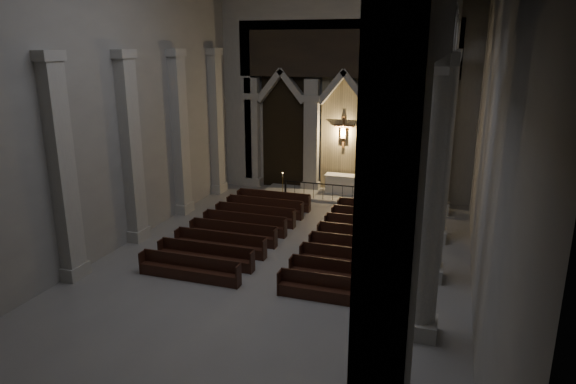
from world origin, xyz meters
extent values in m
plane|color=gray|center=(0.00, 0.00, 0.00)|extent=(24.00, 24.00, 0.00)
cube|color=gray|center=(0.00, 12.00, 6.00)|extent=(14.00, 0.10, 12.00)
cube|color=gray|center=(-7.00, 0.00, 6.00)|extent=(0.10, 24.00, 12.00)
cube|color=gray|center=(7.00, 0.00, 6.00)|extent=(0.10, 24.00, 12.00)
cube|color=#A9A69E|center=(-5.40, 11.50, 3.20)|extent=(0.80, 0.50, 6.40)
cube|color=#A9A69E|center=(-5.40, 11.50, 0.25)|extent=(1.05, 0.70, 0.50)
cube|color=#A9A69E|center=(-5.40, 11.50, 5.35)|extent=(1.00, 0.65, 0.35)
cube|color=#A9A69E|center=(-1.80, 11.50, 3.20)|extent=(0.80, 0.50, 6.40)
cube|color=#A9A69E|center=(-1.80, 11.50, 0.25)|extent=(1.05, 0.70, 0.50)
cube|color=#A9A69E|center=(-1.80, 11.50, 5.35)|extent=(1.00, 0.65, 0.35)
cube|color=#A9A69E|center=(1.80, 11.50, 3.20)|extent=(0.80, 0.50, 6.40)
cube|color=#A9A69E|center=(1.80, 11.50, 0.25)|extent=(1.05, 0.70, 0.50)
cube|color=#A9A69E|center=(1.80, 11.50, 5.35)|extent=(1.00, 0.65, 0.35)
cube|color=#A9A69E|center=(5.40, 11.50, 3.20)|extent=(0.80, 0.50, 6.40)
cube|color=#A9A69E|center=(5.40, 11.50, 0.25)|extent=(1.05, 0.70, 0.50)
cube|color=#A9A69E|center=(5.40, 11.50, 5.35)|extent=(1.00, 0.65, 0.35)
cube|color=black|center=(-3.60, 11.85, 3.50)|extent=(2.60, 0.15, 7.00)
cube|color=tan|center=(0.00, 11.85, 3.50)|extent=(2.60, 0.15, 7.00)
cube|color=black|center=(3.60, 11.85, 3.50)|extent=(2.60, 0.15, 7.00)
cube|color=black|center=(0.00, 11.50, 8.00)|extent=(12.00, 0.50, 3.00)
cube|color=#A9A69E|center=(-6.20, 11.50, 4.50)|extent=(1.60, 0.50, 9.00)
cube|color=#A9A69E|center=(6.20, 11.50, 4.50)|extent=(1.60, 0.50, 9.00)
plane|color=#FFBC72|center=(0.00, 11.82, 3.50)|extent=(1.50, 0.00, 1.50)
cube|color=#52351C|center=(0.00, 11.73, 3.50)|extent=(0.13, 0.08, 1.80)
cube|color=#52351C|center=(0.00, 11.73, 3.85)|extent=(1.10, 0.08, 0.13)
cube|color=tan|center=(0.00, 11.67, 3.45)|extent=(0.26, 0.10, 0.60)
sphere|color=tan|center=(0.00, 11.67, 3.85)|extent=(0.17, 0.17, 0.17)
cylinder|color=tan|center=(-0.26, 11.67, 3.82)|extent=(0.45, 0.08, 0.08)
cylinder|color=tan|center=(0.26, 11.67, 3.82)|extent=(0.45, 0.08, 0.08)
cube|color=#A9A69E|center=(5.50, 9.50, 0.25)|extent=(1.00, 1.00, 0.50)
cylinder|color=#A9A69E|center=(5.50, 9.50, 4.00)|extent=(0.70, 0.70, 7.50)
cube|color=#A9A69E|center=(5.50, 9.50, 7.85)|extent=(0.95, 0.95, 0.35)
cube|color=#A9A69E|center=(5.50, 5.50, 0.25)|extent=(1.00, 1.00, 0.50)
cylinder|color=#A9A69E|center=(5.50, 5.50, 4.00)|extent=(0.70, 0.70, 7.50)
cube|color=#A9A69E|center=(5.50, 5.50, 7.85)|extent=(0.95, 0.95, 0.35)
cube|color=#A9A69E|center=(5.50, 1.50, 0.25)|extent=(1.00, 1.00, 0.50)
cylinder|color=#A9A69E|center=(5.50, 1.50, 4.00)|extent=(0.70, 0.70, 7.50)
cube|color=#A9A69E|center=(5.50, 1.50, 7.85)|extent=(0.95, 0.95, 0.35)
cube|color=#A9A69E|center=(5.50, -2.50, 0.25)|extent=(1.00, 1.00, 0.50)
cylinder|color=#A9A69E|center=(5.50, -2.50, 4.00)|extent=(0.70, 0.70, 7.50)
cube|color=#A9A69E|center=(5.50, -2.50, 7.85)|extent=(0.95, 0.95, 0.35)
cube|color=#A9A69E|center=(5.50, 11.40, 4.60)|extent=(0.55, 1.20, 9.20)
cube|color=#A9A69E|center=(5.50, -11.40, 4.60)|extent=(0.55, 1.20, 9.20)
cube|color=#A9A69E|center=(-6.75, 9.50, 0.25)|extent=(0.60, 1.00, 0.50)
cube|color=#A9A69E|center=(-6.75, 9.50, 4.00)|extent=(0.50, 0.80, 7.50)
cube|color=#A9A69E|center=(-6.75, 9.50, 7.85)|extent=(0.60, 1.00, 0.35)
cube|color=#A9A69E|center=(-6.75, 5.50, 0.25)|extent=(0.60, 1.00, 0.50)
cube|color=#A9A69E|center=(-6.75, 5.50, 4.00)|extent=(0.50, 0.80, 7.50)
cube|color=#A9A69E|center=(-6.75, 5.50, 7.85)|extent=(0.60, 1.00, 0.35)
cube|color=#A9A69E|center=(-6.75, 1.50, 0.25)|extent=(0.60, 1.00, 0.50)
cube|color=#A9A69E|center=(-6.75, 1.50, 4.00)|extent=(0.50, 0.80, 7.50)
cube|color=#A9A69E|center=(-6.75, 1.50, 7.85)|extent=(0.60, 1.00, 0.35)
cube|color=#A9A69E|center=(-6.75, -2.50, 0.25)|extent=(0.60, 1.00, 0.50)
cube|color=#A9A69E|center=(-6.75, -2.50, 4.00)|extent=(0.50, 0.80, 7.50)
cube|color=#A9A69E|center=(-6.75, -2.50, 7.85)|extent=(0.60, 1.00, 0.35)
cube|color=#A9A69E|center=(0.00, 10.60, 0.07)|extent=(8.50, 2.60, 0.15)
cube|color=silver|center=(0.22, 11.06, 0.65)|extent=(1.90, 0.74, 1.00)
cube|color=white|center=(0.22, 11.06, 1.17)|extent=(2.06, 0.82, 0.04)
cube|color=black|center=(0.00, 9.44, 1.01)|extent=(5.33, 0.05, 0.05)
cube|color=black|center=(-2.66, 9.44, 0.53)|extent=(0.09, 0.09, 1.07)
cube|color=black|center=(2.66, 9.44, 0.53)|extent=(0.09, 0.09, 1.07)
cylinder|color=black|center=(-2.13, 9.44, 0.50)|extent=(0.02, 0.02, 0.98)
cylinder|color=black|center=(-1.60, 9.44, 0.50)|extent=(0.02, 0.02, 0.98)
cylinder|color=black|center=(-1.07, 9.44, 0.50)|extent=(0.02, 0.02, 0.98)
cylinder|color=black|center=(-0.53, 9.44, 0.50)|extent=(0.02, 0.02, 0.98)
cylinder|color=black|center=(0.00, 9.44, 0.50)|extent=(0.02, 0.02, 0.98)
cylinder|color=black|center=(0.53, 9.44, 0.50)|extent=(0.02, 0.02, 0.98)
cylinder|color=black|center=(1.07, 9.44, 0.50)|extent=(0.02, 0.02, 0.98)
cylinder|color=black|center=(1.60, 9.44, 0.50)|extent=(0.02, 0.02, 0.98)
cylinder|color=black|center=(2.13, 9.44, 0.50)|extent=(0.02, 0.02, 0.98)
cylinder|color=#A58232|center=(-2.97, 9.83, 0.02)|extent=(0.23, 0.23, 0.05)
cylinder|color=#A58232|center=(-2.97, 9.83, 0.58)|extent=(0.03, 0.03, 1.10)
cylinder|color=#A58232|center=(-2.97, 9.83, 1.13)|extent=(0.12, 0.12, 0.02)
cylinder|color=beige|center=(-2.97, 9.83, 1.23)|extent=(0.05, 0.05, 0.19)
sphere|color=#EDB453|center=(-2.97, 9.83, 1.35)|extent=(0.04, 0.04, 0.04)
cylinder|color=#A58232|center=(2.47, 9.70, 0.02)|extent=(0.22, 0.22, 0.05)
cylinder|color=#A58232|center=(2.47, 9.70, 0.56)|extent=(0.03, 0.03, 1.07)
cylinder|color=#A58232|center=(2.47, 9.70, 1.10)|extent=(0.11, 0.11, 0.02)
cylinder|color=beige|center=(2.47, 9.70, 1.19)|extent=(0.04, 0.04, 0.19)
sphere|color=#EDB453|center=(2.47, 9.70, 1.31)|extent=(0.04, 0.04, 0.04)
cube|color=black|center=(-2.70, 7.56, 0.21)|extent=(3.88, 0.37, 0.42)
cube|color=black|center=(-2.70, 7.74, 0.65)|extent=(3.88, 0.06, 0.46)
cube|color=black|center=(-4.64, 7.56, 0.42)|extent=(0.06, 0.42, 0.83)
cube|color=black|center=(-0.76, 7.56, 0.42)|extent=(0.06, 0.42, 0.83)
cube|color=black|center=(2.70, 7.56, 0.21)|extent=(3.88, 0.37, 0.42)
cube|color=black|center=(2.70, 7.74, 0.65)|extent=(3.88, 0.06, 0.46)
cube|color=black|center=(0.76, 7.56, 0.42)|extent=(0.06, 0.42, 0.83)
cube|color=black|center=(4.64, 7.56, 0.42)|extent=(0.06, 0.42, 0.83)
cube|color=black|center=(-2.70, 6.29, 0.21)|extent=(3.88, 0.37, 0.42)
cube|color=black|center=(-2.70, 6.47, 0.65)|extent=(3.88, 0.06, 0.46)
cube|color=black|center=(-4.64, 6.29, 0.42)|extent=(0.06, 0.42, 0.83)
cube|color=black|center=(-0.76, 6.29, 0.42)|extent=(0.06, 0.42, 0.83)
cube|color=black|center=(2.70, 6.29, 0.21)|extent=(3.88, 0.37, 0.42)
cube|color=black|center=(2.70, 6.47, 0.65)|extent=(3.88, 0.06, 0.46)
cube|color=black|center=(0.76, 6.29, 0.42)|extent=(0.06, 0.42, 0.83)
cube|color=black|center=(4.64, 6.29, 0.42)|extent=(0.06, 0.42, 0.83)
cube|color=black|center=(-2.70, 5.02, 0.21)|extent=(3.88, 0.37, 0.42)
cube|color=black|center=(-2.70, 5.19, 0.65)|extent=(3.88, 0.06, 0.46)
cube|color=black|center=(-4.64, 5.02, 0.42)|extent=(0.06, 0.42, 0.83)
cube|color=black|center=(-0.76, 5.02, 0.42)|extent=(0.06, 0.42, 0.83)
cube|color=black|center=(2.70, 5.02, 0.21)|extent=(3.88, 0.37, 0.42)
cube|color=black|center=(2.70, 5.19, 0.65)|extent=(3.88, 0.06, 0.46)
cube|color=black|center=(0.76, 5.02, 0.42)|extent=(0.06, 0.42, 0.83)
cube|color=black|center=(4.64, 5.02, 0.42)|extent=(0.06, 0.42, 0.83)
cube|color=black|center=(-2.70, 3.75, 0.21)|extent=(3.88, 0.37, 0.42)
cube|color=black|center=(-2.70, 3.92, 0.65)|extent=(3.88, 0.06, 0.46)
cube|color=black|center=(-4.64, 3.75, 0.42)|extent=(0.06, 0.42, 0.83)
cube|color=black|center=(-0.76, 3.75, 0.42)|extent=(0.06, 0.42, 0.83)
cube|color=black|center=(2.70, 3.75, 0.21)|extent=(3.88, 0.37, 0.42)
cube|color=black|center=(2.70, 3.92, 0.65)|extent=(3.88, 0.06, 0.46)
cube|color=black|center=(0.76, 3.75, 0.42)|extent=(0.06, 0.42, 0.83)
cube|color=black|center=(4.64, 3.75, 0.42)|extent=(0.06, 0.42, 0.83)
cube|color=black|center=(-2.70, 2.47, 0.21)|extent=(3.88, 0.37, 0.42)
cube|color=black|center=(-2.70, 2.65, 0.65)|extent=(3.88, 0.06, 0.46)
cube|color=black|center=(-4.64, 2.47, 0.42)|extent=(0.06, 0.42, 0.83)
cube|color=black|center=(-0.76, 2.47, 0.42)|extent=(0.06, 0.42, 0.83)
cube|color=black|center=(2.70, 2.47, 0.21)|extent=(3.88, 0.37, 0.42)
cube|color=black|center=(2.70, 2.65, 0.65)|extent=(3.88, 0.06, 0.46)
cube|color=black|center=(0.76, 2.47, 0.42)|extent=(0.06, 0.42, 0.83)
cube|color=black|center=(4.64, 2.47, 0.42)|extent=(0.06, 0.42, 0.83)
cube|color=black|center=(-2.70, 1.20, 0.21)|extent=(3.88, 0.37, 0.42)
cube|color=black|center=(-2.70, 1.38, 0.65)|extent=(3.88, 0.06, 0.46)
cube|color=black|center=(-4.64, 1.20, 0.42)|extent=(0.06, 0.42, 0.83)
cube|color=black|center=(-0.76, 1.20, 0.42)|extent=(0.06, 0.42, 0.83)
cube|color=black|center=(2.70, 1.20, 0.21)|extent=(3.88, 0.37, 0.42)
cube|color=black|center=(2.70, 1.38, 0.65)|extent=(3.88, 0.06, 0.46)
cube|color=black|center=(0.76, 1.20, 0.42)|extent=(0.06, 0.42, 0.83)
cube|color=black|center=(4.64, 1.20, 0.42)|extent=(0.06, 0.42, 0.83)
cube|color=black|center=(-2.70, -0.07, 0.21)|extent=(3.88, 0.37, 0.42)
cube|color=black|center=(-2.70, 0.10, 0.65)|extent=(3.88, 0.06, 0.46)
cube|color=black|center=(-4.64, -0.07, 0.42)|extent=(0.06, 0.42, 0.83)
cube|color=black|center=(-0.76, -0.07, 0.42)|extent=(0.06, 0.42, 0.83)
cube|color=black|center=(2.70, -0.07, 0.21)|extent=(3.88, 0.37, 0.42)
cube|color=black|center=(2.70, 0.10, 0.65)|extent=(3.88, 0.06, 0.46)
cube|color=black|center=(0.76, -0.07, 0.42)|extent=(0.06, 0.42, 0.83)
cube|color=black|center=(4.64, -0.07, 0.42)|extent=(0.06, 0.42, 0.83)
cube|color=black|center=(-2.70, -1.35, 0.21)|extent=(3.88, 0.37, 0.42)
cube|color=black|center=(-2.70, -1.17, 0.65)|extent=(3.88, 0.06, 0.46)
cube|color=black|center=(-4.64, -1.35, 0.42)|extent=(0.06, 0.42, 0.83)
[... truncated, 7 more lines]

